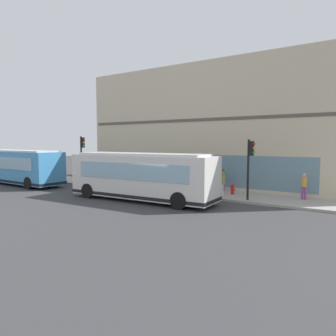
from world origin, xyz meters
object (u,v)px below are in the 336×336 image
(city_bus_far_down_street, at_px, (19,167))
(newspaper_vending_box, at_px, (142,182))
(traffic_light_down_block, at_px, (82,151))
(city_bus_nearside, at_px, (141,177))
(traffic_light_near_corner, at_px, (250,158))
(fire_hydrant, at_px, (232,189))
(pedestrian_near_building_entrance, at_px, (167,176))
(pedestrian_near_hydrant, at_px, (223,182))
(pedestrian_walking_along_curb, at_px, (304,185))
(pedestrian_by_light_pole, at_px, (223,178))

(city_bus_far_down_street, xyz_separation_m, newspaper_vending_box, (3.46, -11.21, -0.95))
(traffic_light_down_block, bearing_deg, city_bus_nearside, -109.12)
(traffic_light_near_corner, height_order, traffic_light_down_block, traffic_light_down_block)
(fire_hydrant, bearing_deg, pedestrian_near_building_entrance, 99.68)
(traffic_light_near_corner, bearing_deg, fire_hydrant, 49.42)
(pedestrian_near_building_entrance, bearing_deg, pedestrian_near_hydrant, -88.01)
(newspaper_vending_box, bearing_deg, traffic_light_down_block, 94.70)
(city_bus_far_down_street, relative_size, pedestrian_walking_along_curb, 6.08)
(fire_hydrant, height_order, pedestrian_by_light_pole, pedestrian_by_light_pole)
(pedestrian_near_hydrant, bearing_deg, traffic_light_down_block, 93.41)
(traffic_light_down_block, bearing_deg, pedestrian_near_hydrant, -86.59)
(pedestrian_by_light_pole, height_order, newspaper_vending_box, pedestrian_by_light_pole)
(traffic_light_down_block, relative_size, pedestrian_walking_along_curb, 2.49)
(city_bus_nearside, height_order, pedestrian_walking_along_curb, city_bus_nearside)
(city_bus_nearside, relative_size, pedestrian_by_light_pole, 5.90)
(fire_hydrant, height_order, pedestrian_near_hydrant, pedestrian_near_hydrant)
(traffic_light_down_block, bearing_deg, newspaper_vending_box, -85.30)
(city_bus_nearside, bearing_deg, traffic_light_down_block, 70.88)
(traffic_light_down_block, relative_size, pedestrian_near_building_entrance, 2.27)
(traffic_light_down_block, relative_size, pedestrian_by_light_pole, 2.42)
(city_bus_nearside, height_order, fire_hydrant, city_bus_nearside)
(pedestrian_by_light_pole, xyz_separation_m, pedestrian_walking_along_curb, (-0.32, -5.60, -0.03))
(traffic_light_down_block, bearing_deg, pedestrian_by_light_pole, -79.08)
(traffic_light_near_corner, xyz_separation_m, pedestrian_walking_along_curb, (2.05, -2.83, -1.69))
(pedestrian_walking_along_curb, distance_m, newspaper_vending_box, 11.78)
(city_bus_nearside, height_order, city_bus_far_down_street, same)
(city_bus_far_down_street, distance_m, pedestrian_near_hydrant, 18.30)
(newspaper_vending_box, bearing_deg, pedestrian_by_light_pole, -72.90)
(city_bus_nearside, xyz_separation_m, traffic_light_near_corner, (3.13, -6.13, 1.24))
(pedestrian_by_light_pole, bearing_deg, traffic_light_near_corner, -130.49)
(city_bus_nearside, relative_size, newspaper_vending_box, 11.24)
(pedestrian_by_light_pole, bearing_deg, traffic_light_down_block, 100.92)
(city_bus_far_down_street, height_order, traffic_light_near_corner, traffic_light_near_corner)
(pedestrian_near_building_entrance, bearing_deg, newspaper_vending_box, 92.60)
(fire_hydrant, bearing_deg, newspaper_vending_box, 97.44)
(pedestrian_near_hydrant, height_order, pedestrian_walking_along_curb, pedestrian_walking_along_curb)
(pedestrian_walking_along_curb, bearing_deg, pedestrian_by_light_pole, 86.75)
(traffic_light_near_corner, distance_m, traffic_light_down_block, 15.12)
(city_bus_far_down_street, bearing_deg, city_bus_nearside, -90.71)
(city_bus_far_down_street, xyz_separation_m, pedestrian_near_hydrant, (3.72, -17.91, -0.52))
(city_bus_nearside, relative_size, pedestrian_near_hydrant, 6.50)
(city_bus_nearside, xyz_separation_m, pedestrian_by_light_pole, (5.50, -3.36, -0.42))
(fire_hydrant, bearing_deg, pedestrian_near_hydrant, 146.13)
(traffic_light_down_block, height_order, fire_hydrant, traffic_light_down_block)
(pedestrian_by_light_pole, height_order, pedestrian_walking_along_curb, pedestrian_by_light_pole)
(traffic_light_near_corner, relative_size, pedestrian_by_light_pole, 2.21)
(pedestrian_near_hydrant, bearing_deg, pedestrian_walking_along_curb, -75.43)
(fire_hydrant, distance_m, pedestrian_walking_along_curb, 4.59)
(city_bus_far_down_street, distance_m, traffic_light_near_corner, 20.30)
(traffic_light_near_corner, height_order, pedestrian_near_hydrant, traffic_light_near_corner)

